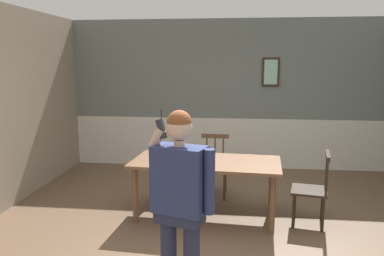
% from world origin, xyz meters
% --- Properties ---
extents(ground_plane, '(6.98, 6.98, 0.00)m').
position_xyz_m(ground_plane, '(0.00, 0.00, 0.00)').
color(ground_plane, brown).
extents(room_back_partition, '(6.11, 0.17, 2.80)m').
position_xyz_m(room_back_partition, '(0.00, 3.17, 1.35)').
color(room_back_partition, slate).
rests_on(room_back_partition, ground_plane).
extents(dining_table, '(1.95, 1.04, 0.76)m').
position_xyz_m(dining_table, '(-0.25, 0.65, 0.68)').
color(dining_table, brown).
rests_on(dining_table, ground_plane).
extents(chair_near_window, '(0.49, 0.49, 0.93)m').
position_xyz_m(chair_near_window, '(1.07, 0.55, 0.46)').
color(chair_near_window, '#2D2319').
rests_on(chair_near_window, ground_plane).
extents(chair_by_doorway, '(0.43, 0.43, 0.92)m').
position_xyz_m(chair_by_doorway, '(-0.19, 1.49, 0.46)').
color(chair_by_doorway, '#513823').
rests_on(chair_by_doorway, ground_plane).
extents(person_figure, '(0.57, 0.36, 1.64)m').
position_xyz_m(person_figure, '(-0.33, -1.12, 0.94)').
color(person_figure, '#282E49').
rests_on(person_figure, ground_plane).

